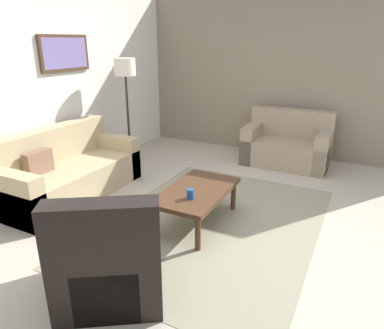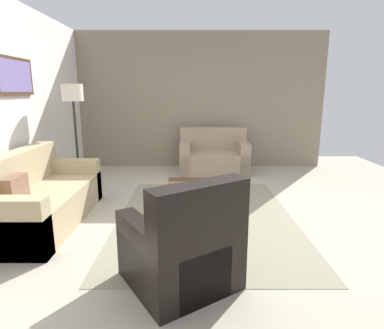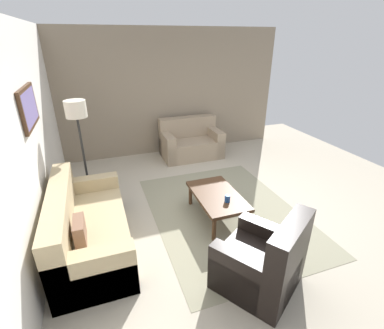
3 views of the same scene
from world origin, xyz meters
name	(u,v)px [view 3 (image 3 of 3)]	position (x,y,z in m)	size (l,w,h in m)	color
ground_plane	(225,213)	(0.00, 0.00, 0.00)	(8.00, 8.00, 0.00)	#B2A893
rear_partition	(21,152)	(0.00, 2.60, 1.40)	(6.00, 0.12, 2.80)	silver
stone_feature_panel	(172,93)	(3.00, 0.00, 1.40)	(0.12, 5.20, 2.80)	gray
area_rug	(225,212)	(0.00, 0.00, 0.00)	(3.04, 2.23, 0.01)	gray
couch_main	(84,230)	(-0.14, 2.10, 0.30)	(1.93, 0.89, 0.88)	tan
couch_loveseat	(190,143)	(2.48, -0.27, 0.30)	(0.82, 1.35, 0.88)	gray
armchair_leather	(264,265)	(-1.46, 0.25, 0.31)	(1.11, 1.11, 0.95)	black
coffee_table	(217,197)	(-0.06, 0.18, 0.36)	(1.10, 0.64, 0.41)	#472D1C
cup	(227,199)	(-0.30, 0.13, 0.46)	(0.08, 0.08, 0.10)	#1E478C
lamp_standing	(77,120)	(1.20, 2.03, 1.41)	(0.32, 0.32, 1.71)	black
framed_artwork	(29,107)	(0.49, 2.51, 1.79)	(0.86, 0.04, 0.49)	#472D1C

